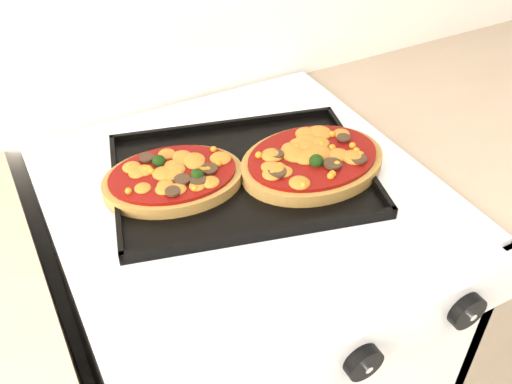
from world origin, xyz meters
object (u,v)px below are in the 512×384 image
baking_tray (242,174)px  pizza_left (173,177)px  pizza_right (312,160)px  stove (247,353)px

baking_tray → pizza_left: bearing=-179.9°
pizza_left → pizza_right: pizza_right is taller
pizza_right → baking_tray: bearing=160.3°
stove → pizza_right: 0.50m
baking_tray → pizza_left: (-0.11, 0.03, 0.01)m
pizza_right → stove: bearing=169.0°
baking_tray → pizza_left: size_ratio=1.83×
baking_tray → pizza_right: size_ratio=1.67×
stove → pizza_left: pizza_left is taller
stove → baking_tray: 0.47m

